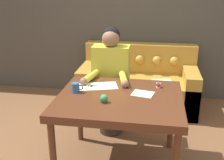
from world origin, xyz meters
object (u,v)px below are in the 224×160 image
couch (138,85)px  dining_table (120,104)px  mug (76,88)px  pin_cushion (104,99)px  person (111,82)px  scissors (95,86)px  thread_spool (158,85)px

couch → dining_table: bearing=-93.0°
couch → mug: bearing=-108.8°
pin_cushion → couch: bearing=83.2°
dining_table → person: 0.68m
scissors → mug: size_ratio=2.01×
dining_table → scissors: scissors is taller
scissors → person: bearing=79.2°
person → thread_spool: (0.54, -0.37, 0.14)m
scissors → thread_spool: 0.63m
couch → thread_spool: (0.27, -1.23, 0.48)m
person → thread_spool: bearing=-34.7°
person → thread_spool: size_ratio=28.53×
mug → pin_cushion: bearing=-31.5°
dining_table → person: person is taller
person → couch: bearing=72.6°
dining_table → pin_cushion: size_ratio=15.93×
person → scissors: 0.47m
couch → person: 0.96m
scissors → pin_cushion: (0.16, -0.36, 0.03)m
dining_table → couch: size_ratio=0.69×
thread_spool → pin_cushion: pin_cushion is taller
scissors → thread_spool: bearing=6.7°
dining_table → couch: couch is taller
dining_table → mug: bearing=175.3°
scissors → mug: (-0.15, -0.17, 0.04)m
mug → person: bearing=69.2°
couch → pin_cushion: size_ratio=22.95×
couch → scissors: size_ratio=7.23×
person → pin_cushion: person is taller
pin_cushion → thread_spool: bearing=43.1°
dining_table → thread_spool: 0.46m
thread_spool → pin_cushion: (-0.47, -0.44, 0.01)m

